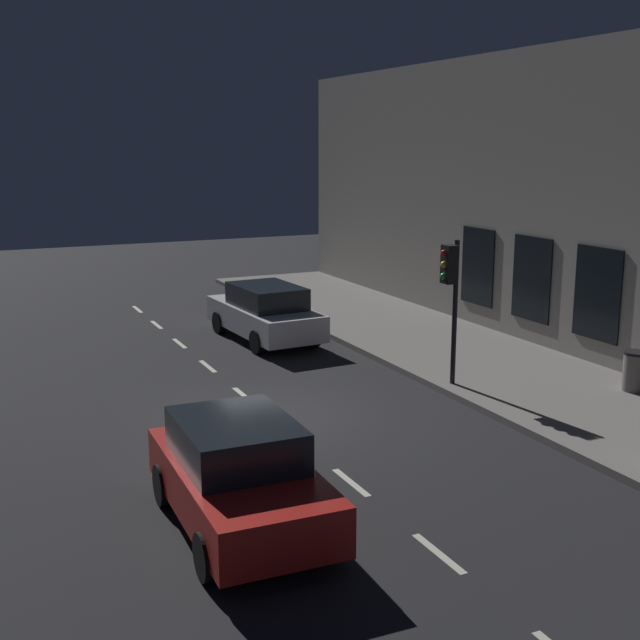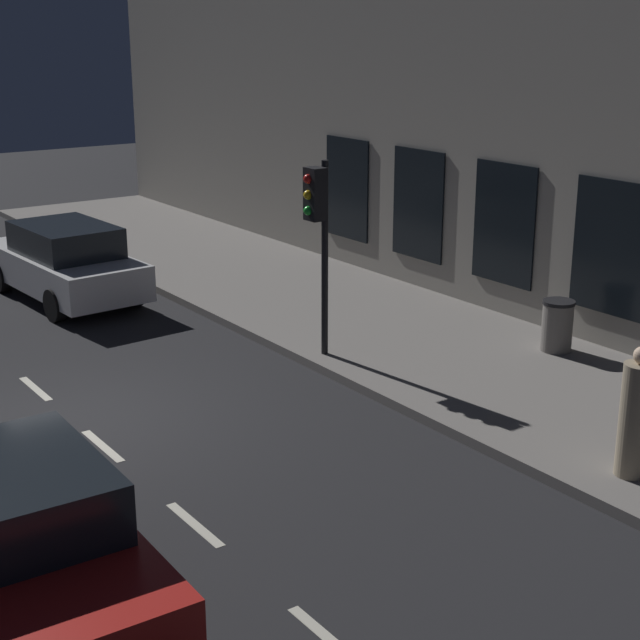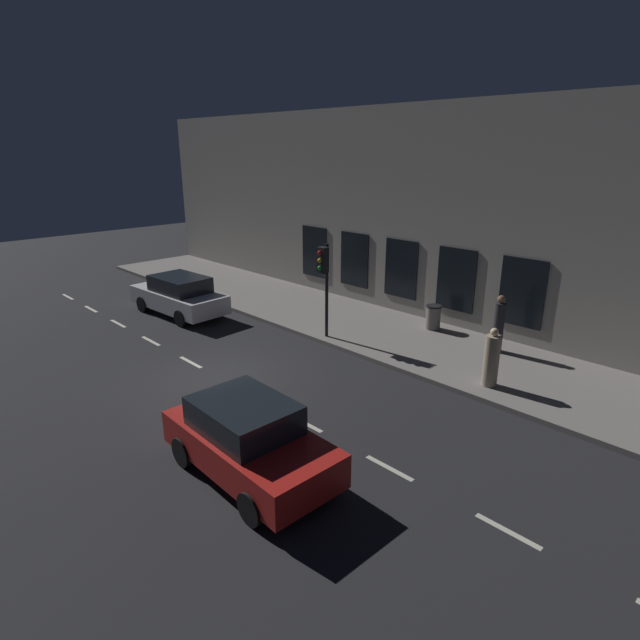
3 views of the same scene
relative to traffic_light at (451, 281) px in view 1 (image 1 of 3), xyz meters
name	(u,v)px [view 1 (image 1 of 3)]	position (x,y,z in m)	size (l,w,h in m)	color
ground_plane	(270,417)	(-4.26, -0.01, -2.49)	(60.00, 60.00, 0.00)	#232326
sidewalk	(519,377)	(1.99, -0.01, -2.42)	(4.50, 32.00, 0.15)	gray
building_facade	(614,208)	(4.54, -0.01, 1.43)	(0.65, 32.00, 7.86)	gray
lane_centre_line	(289,432)	(-4.26, -1.01, -2.49)	(0.12, 27.20, 0.01)	beige
traffic_light	(451,281)	(0.00, 0.00, 0.00)	(0.46, 0.32, 3.22)	black
parked_car_0	(265,313)	(-1.96, 6.16, -1.70)	(2.07, 4.47, 1.58)	silver
parked_car_1	(239,475)	(-6.43, -4.32, -1.70)	(1.97, 3.95, 1.58)	red
trash_bin	(635,371)	(3.42, -2.12, -1.90)	(0.54, 0.54, 0.87)	slate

